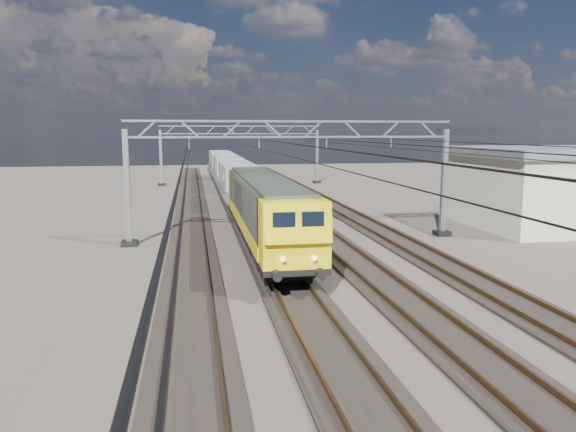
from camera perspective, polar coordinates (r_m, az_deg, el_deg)
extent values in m
plane|color=black|center=(29.82, 1.88, -3.95)|extent=(160.00, 160.00, 0.00)
cube|color=black|center=(29.22, -9.75, -4.22)|extent=(2.60, 140.00, 0.12)
cube|color=#513920|center=(29.20, -11.18, -3.94)|extent=(0.08, 140.00, 0.16)
cube|color=#513920|center=(29.19, -8.34, -3.87)|extent=(0.08, 140.00, 0.16)
cube|color=black|center=(29.48, -1.94, -3.98)|extent=(2.60, 140.00, 0.12)
cube|color=#513920|center=(29.36, -3.33, -3.73)|extent=(0.08, 140.00, 0.16)
cube|color=#513920|center=(29.55, -0.55, -3.63)|extent=(0.08, 140.00, 0.16)
cube|color=black|center=(30.26, 5.60, -3.69)|extent=(2.60, 140.00, 0.12)
cube|color=#513920|center=(30.05, 4.28, -3.45)|extent=(0.08, 140.00, 0.16)
cube|color=#513920|center=(30.42, 6.92, -3.33)|extent=(0.08, 140.00, 0.16)
cube|color=black|center=(31.54, 12.64, -3.35)|extent=(2.60, 140.00, 0.12)
cube|color=#513920|center=(31.24, 11.43, -3.13)|extent=(0.08, 140.00, 0.16)
cube|color=#513920|center=(31.79, 13.86, -3.01)|extent=(0.08, 140.00, 0.16)
cube|color=#989CA6|center=(32.86, -16.02, 2.72)|extent=(0.30, 0.30, 6.60)
cube|color=#989CA6|center=(36.09, 15.56, 3.24)|extent=(0.30, 0.30, 6.60)
cube|color=black|center=(33.32, -15.80, -2.67)|extent=(0.90, 0.90, 0.30)
cube|color=black|center=(36.51, 15.36, -1.68)|extent=(0.90, 0.90, 0.30)
cube|color=#989CA6|center=(33.03, 0.53, 9.60)|extent=(19.30, 0.18, 0.12)
cube|color=#989CA6|center=(33.03, 0.53, 8.04)|extent=(19.30, 0.18, 0.12)
cube|color=#989CA6|center=(32.59, -14.17, 8.56)|extent=(1.03, 0.10, 0.94)
cube|color=#989CA6|center=(32.50, -9.94, 8.69)|extent=(1.03, 0.10, 0.94)
cube|color=#989CA6|center=(32.58, -5.72, 8.78)|extent=(1.03, 0.10, 0.94)
cube|color=#989CA6|center=(32.84, -1.53, 8.82)|extent=(1.03, 0.10, 0.94)
cube|color=#989CA6|center=(33.26, 2.57, 8.81)|extent=(1.03, 0.10, 0.94)
cube|color=#989CA6|center=(33.84, 6.55, 8.76)|extent=(1.03, 0.10, 0.94)
cube|color=#989CA6|center=(34.58, 10.38, 8.67)|extent=(1.03, 0.10, 0.94)
cube|color=#989CA6|center=(35.46, 14.03, 8.55)|extent=(1.03, 0.10, 0.94)
cube|color=#989CA6|center=(32.51, -10.02, 7.32)|extent=(0.06, 0.06, 0.65)
cube|color=#989CA6|center=(32.74, -2.94, 7.45)|extent=(0.06, 0.06, 0.65)
cube|color=#989CA6|center=(33.45, 3.93, 7.47)|extent=(0.06, 0.06, 0.65)
cube|color=#989CA6|center=(34.61, 10.44, 7.39)|extent=(0.06, 0.06, 0.65)
cube|color=#989CA6|center=(68.67, -12.79, 5.77)|extent=(0.30, 0.30, 6.60)
cube|color=#989CA6|center=(70.28, 2.96, 6.04)|extent=(0.30, 0.30, 6.60)
cube|color=black|center=(68.89, -12.70, 3.16)|extent=(0.90, 0.90, 0.30)
cube|color=black|center=(70.49, 2.94, 3.48)|extent=(0.90, 0.90, 0.30)
cube|color=#989CA6|center=(68.75, -4.87, 9.09)|extent=(19.30, 0.18, 0.12)
cube|color=#989CA6|center=(68.75, -4.86, 8.34)|extent=(19.30, 0.18, 0.12)
cube|color=#989CA6|center=(68.55, -11.88, 8.56)|extent=(1.03, 0.10, 0.94)
cube|color=#989CA6|center=(68.50, -9.87, 8.62)|extent=(1.03, 0.10, 0.94)
cube|color=#989CA6|center=(68.54, -7.86, 8.66)|extent=(1.03, 0.10, 0.94)
cube|color=#989CA6|center=(68.66, -5.86, 8.70)|extent=(1.03, 0.10, 0.94)
cube|color=#989CA6|center=(68.86, -3.87, 8.72)|extent=(1.03, 0.10, 0.94)
cube|color=#989CA6|center=(69.15, -1.89, 8.74)|extent=(1.03, 0.10, 0.94)
cube|color=#989CA6|center=(69.51, 0.08, 8.74)|extent=(1.03, 0.10, 0.94)
cube|color=#989CA6|center=(69.95, 2.02, 8.74)|extent=(1.03, 0.10, 0.94)
cube|color=#989CA6|center=(68.51, -9.91, 7.97)|extent=(0.06, 0.06, 0.65)
cube|color=#989CA6|center=(68.61, -6.53, 8.04)|extent=(0.06, 0.06, 0.65)
cube|color=#989CA6|center=(68.95, -3.18, 8.08)|extent=(0.06, 0.06, 0.65)
cube|color=#989CA6|center=(69.52, 0.13, 8.10)|extent=(0.06, 0.06, 0.65)
cylinder|color=black|center=(36.52, -9.98, 6.95)|extent=(0.03, 140.00, 0.03)
cylinder|color=black|center=(36.51, -10.00, 7.73)|extent=(0.03, 140.00, 0.03)
cylinder|color=black|center=(36.72, -3.68, 7.07)|extent=(0.03, 140.00, 0.03)
cylinder|color=black|center=(36.71, -3.69, 7.85)|extent=(0.03, 140.00, 0.03)
cylinder|color=black|center=(37.35, 2.48, 7.11)|extent=(0.03, 140.00, 0.03)
cylinder|color=black|center=(37.34, 2.48, 7.87)|extent=(0.03, 140.00, 0.03)
cylinder|color=black|center=(38.39, 8.37, 7.07)|extent=(0.03, 140.00, 0.03)
cylinder|color=black|center=(38.38, 8.38, 7.81)|extent=(0.03, 140.00, 0.03)
cube|color=black|center=(24.92, -0.52, -4.70)|extent=(2.20, 3.60, 0.60)
cube|color=black|center=(37.58, -3.68, -0.17)|extent=(2.20, 3.60, 0.60)
cube|color=black|center=(31.15, -2.43, -1.29)|extent=(2.65, 20.00, 0.25)
cube|color=black|center=(31.22, -2.42, -1.98)|extent=(2.20, 4.50, 0.75)
cube|color=#292F27|center=(30.94, -2.45, 1.30)|extent=(2.65, 17.00, 2.60)
cube|color=yellow|center=(30.94, -4.90, -0.59)|extent=(0.04, 17.00, 0.60)
cube|color=yellow|center=(31.27, 0.01, -0.46)|extent=(0.04, 17.00, 0.60)
cube|color=black|center=(31.74, -5.11, 2.10)|extent=(0.05, 5.00, 1.40)
cube|color=black|center=(32.07, -0.27, 2.20)|extent=(0.05, 5.00, 1.40)
cube|color=#292F27|center=(30.79, -2.46, 3.83)|extent=(2.25, 18.00, 0.15)
cube|color=yellow|center=(22.04, 0.56, -1.69)|extent=(2.65, 1.80, 2.60)
cube|color=yellow|center=(21.04, 1.02, -0.81)|extent=(2.60, 0.46, 1.52)
cube|color=black|center=(20.83, -0.42, -0.63)|extent=(0.85, 0.08, 0.75)
cube|color=black|center=(21.03, 2.54, -0.54)|extent=(0.85, 0.08, 0.75)
cylinder|color=black|center=(21.05, -1.16, -6.09)|extent=(0.36, 0.50, 0.36)
cylinder|color=black|center=(21.36, 3.38, -5.89)|extent=(0.36, 0.50, 0.36)
cylinder|color=white|center=(21.04, -0.53, -4.41)|extent=(0.20, 0.08, 0.20)
cylinder|color=white|center=(21.26, 2.68, -4.29)|extent=(0.20, 0.08, 0.20)
cube|color=yellow|center=(39.92, -4.10, 2.95)|extent=(2.65, 1.80, 2.60)
cube|color=yellow|center=(40.82, -4.24, 3.78)|extent=(2.60, 0.46, 1.52)
cube|color=black|center=(40.86, -5.03, 3.91)|extent=(0.85, 0.08, 0.75)
cube|color=black|center=(40.96, -3.49, 3.94)|extent=(0.85, 0.08, 0.75)
cylinder|color=black|center=(41.20, -5.42, 1.15)|extent=(0.36, 0.50, 0.36)
cylinder|color=black|center=(41.36, -3.07, 1.21)|extent=(0.36, 0.50, 0.36)
cylinder|color=white|center=(41.04, -5.08, 1.97)|extent=(0.20, 0.08, 0.20)
cylinder|color=white|center=(41.16, -3.41, 2.01)|extent=(0.20, 0.08, 0.20)
cube|color=black|center=(44.19, -4.60, 1.11)|extent=(2.20, 2.60, 0.55)
cube|color=black|center=(53.09, -5.47, 2.37)|extent=(2.20, 2.60, 0.55)
cube|color=black|center=(48.60, -5.08, 2.22)|extent=(2.40, 13.00, 0.20)
cube|color=gray|center=(48.43, -5.11, 4.24)|extent=(2.80, 12.00, 1.80)
cube|color=#47494F|center=(48.48, -6.21, 2.74)|extent=(1.48, 12.00, 1.36)
cube|color=#47494F|center=(48.63, -3.97, 2.79)|extent=(1.48, 12.00, 1.36)
cube|color=yellow|center=(45.35, -6.60, 4.04)|extent=(0.04, 1.20, 0.50)
cube|color=black|center=(58.25, -5.86, 2.92)|extent=(2.20, 2.60, 0.55)
cube|color=black|center=(67.20, -6.38, 3.67)|extent=(2.20, 2.60, 0.55)
cube|color=black|center=(62.69, -6.14, 3.65)|extent=(2.40, 13.00, 0.20)
cube|color=gray|center=(62.57, -6.17, 5.22)|extent=(2.80, 12.00, 1.80)
cube|color=#47494F|center=(62.60, -7.02, 4.06)|extent=(1.48, 12.00, 1.36)
cube|color=#47494F|center=(62.72, -5.28, 4.09)|extent=(1.48, 12.00, 1.36)
cube|color=yellow|center=(59.50, -7.36, 5.12)|extent=(0.04, 1.20, 0.50)
cube|color=black|center=(72.37, -6.62, 4.02)|extent=(2.20, 2.60, 0.55)
cube|color=black|center=(81.33, -6.97, 4.52)|extent=(2.20, 2.60, 0.55)
cube|color=black|center=(76.83, -6.81, 4.55)|extent=(2.40, 13.00, 0.20)
cube|color=gray|center=(76.72, -6.84, 5.83)|extent=(2.80, 12.00, 1.80)
cube|color=#47494F|center=(76.75, -7.53, 4.89)|extent=(1.48, 12.00, 1.36)
cube|color=#47494F|center=(76.85, -6.11, 4.92)|extent=(1.48, 12.00, 1.36)
cube|color=yellow|center=(73.67, -7.83, 5.78)|extent=(0.04, 1.20, 0.50)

